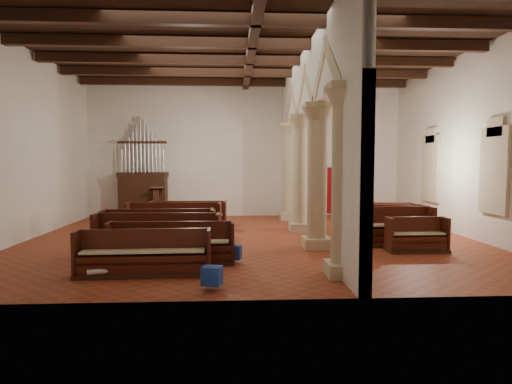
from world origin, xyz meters
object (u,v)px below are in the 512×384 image
object	(u,v)px
pipe_organ	(143,187)
lectern	(156,206)
aisle_pew_0	(417,240)
processional_banner	(360,200)
nave_pew_0	(144,260)

from	to	relation	value
pipe_organ	lectern	xyz separation A→B (m)	(0.66, -0.69, -0.78)
lectern	aisle_pew_0	size ratio (longest dim) A/B	0.88
pipe_organ	processional_banner	distance (m)	9.59
aisle_pew_0	processional_banner	bearing A→B (deg)	84.54
processional_banner	nave_pew_0	world-z (taller)	processional_banner
processional_banner	aisle_pew_0	distance (m)	7.38
pipe_organ	processional_banner	world-z (taller)	pipe_organ
pipe_organ	nave_pew_0	xyz separation A→B (m)	(2.01, -9.70, -1.05)
processional_banner	aisle_pew_0	xyz separation A→B (m)	(-0.64, -7.34, -0.46)
nave_pew_0	aisle_pew_0	bearing A→B (deg)	15.01
nave_pew_0	pipe_organ	bearing A→B (deg)	100.18
pipe_organ	lectern	distance (m)	1.23
pipe_organ	nave_pew_0	world-z (taller)	pipe_organ
lectern	processional_banner	world-z (taller)	processional_banner
lectern	nave_pew_0	world-z (taller)	lectern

